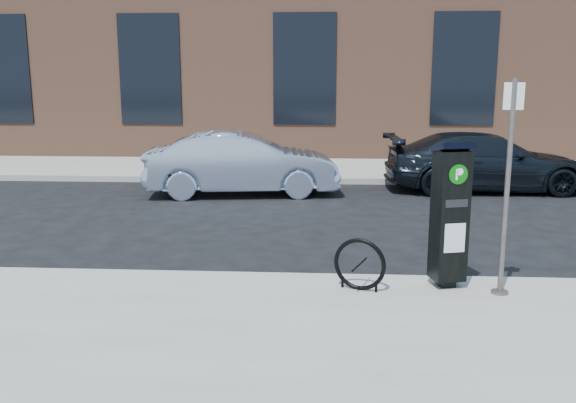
# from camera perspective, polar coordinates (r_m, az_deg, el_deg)

# --- Properties ---
(ground) EXTENTS (120.00, 120.00, 0.00)m
(ground) POSITION_cam_1_polar(r_m,az_deg,el_deg) (8.31, -1.41, -7.75)
(ground) COLOR black
(ground) RESTS_ON ground
(sidewalk_far) EXTENTS (60.00, 12.00, 0.15)m
(sidewalk_far) POSITION_cam_1_polar(r_m,az_deg,el_deg) (21.99, 1.70, 4.55)
(sidewalk_far) COLOR gray
(sidewalk_far) RESTS_ON ground
(curb_near) EXTENTS (60.00, 0.12, 0.16)m
(curb_near) POSITION_cam_1_polar(r_m,az_deg,el_deg) (8.27, -1.42, -7.30)
(curb_near) COLOR #9E9B93
(curb_near) RESTS_ON ground
(curb_far) EXTENTS (60.00, 0.12, 0.16)m
(curb_far) POSITION_cam_1_polar(r_m,az_deg,el_deg) (16.07, 1.02, 1.97)
(curb_far) COLOR #9E9B93
(curb_far) RESTS_ON ground
(building) EXTENTS (28.00, 10.05, 8.25)m
(building) POSITION_cam_1_polar(r_m,az_deg,el_deg) (24.86, 1.98, 14.75)
(building) COLOR brown
(building) RESTS_ON ground
(parking_kiosk) EXTENTS (0.50, 0.47, 1.84)m
(parking_kiosk) POSITION_cam_1_polar(r_m,az_deg,el_deg) (7.80, 14.90, -1.07)
(parking_kiosk) COLOR black
(parking_kiosk) RESTS_ON sidewalk_near
(sign_pole) EXTENTS (0.23, 0.21, 2.59)m
(sign_pole) POSITION_cam_1_polar(r_m,az_deg,el_deg) (7.65, 19.81, 1.01)
(sign_pole) COLOR #504A47
(sign_pole) RESTS_ON sidewalk_near
(bike_rack) EXTENTS (0.64, 0.28, 0.67)m
(bike_rack) POSITION_cam_1_polar(r_m,az_deg,el_deg) (7.61, 6.72, -5.89)
(bike_rack) COLOR black
(bike_rack) RESTS_ON sidewalk_near
(car_silver) EXTENTS (4.69, 2.16, 1.49)m
(car_silver) POSITION_cam_1_polar(r_m,az_deg,el_deg) (14.51, -4.33, 3.58)
(car_silver) COLOR #9EACC9
(car_silver) RESTS_ON ground
(car_dark) EXTENTS (4.97, 2.18, 1.42)m
(car_dark) POSITION_cam_1_polar(r_m,az_deg,el_deg) (15.75, 18.01, 3.54)
(car_dark) COLOR black
(car_dark) RESTS_ON ground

